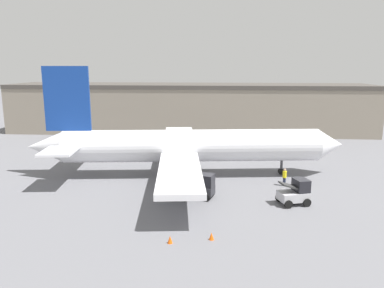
{
  "coord_description": "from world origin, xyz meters",
  "views": [
    {
      "loc": [
        3.26,
        -40.78,
        12.18
      ],
      "look_at": [
        0.0,
        0.0,
        3.65
      ],
      "focal_mm": 35.0,
      "sensor_mm": 36.0,
      "label": 1
    }
  ],
  "objects_px": {
    "belt_loader_truck": "(295,193)",
    "safety_cone_near": "(211,236)",
    "airplane": "(183,146)",
    "baggage_tug": "(202,187)",
    "safety_cone_far": "(170,240)",
    "ground_crew_worker": "(285,177)"
  },
  "relations": [
    {
      "from": "airplane",
      "to": "safety_cone_near",
      "type": "bearing_deg",
      "value": -83.65
    },
    {
      "from": "airplane",
      "to": "belt_loader_truck",
      "type": "bearing_deg",
      "value": -43.08
    },
    {
      "from": "ground_crew_worker",
      "to": "safety_cone_far",
      "type": "xyz_separation_m",
      "value": [
        -10.06,
        -13.73,
        -0.71
      ]
    },
    {
      "from": "baggage_tug",
      "to": "belt_loader_truck",
      "type": "xyz_separation_m",
      "value": [
        8.46,
        -0.94,
        0.02
      ]
    },
    {
      "from": "airplane",
      "to": "ground_crew_worker",
      "type": "bearing_deg",
      "value": -21.46
    },
    {
      "from": "airplane",
      "to": "safety_cone_far",
      "type": "relative_size",
      "value": 64.3
    },
    {
      "from": "airplane",
      "to": "baggage_tug",
      "type": "bearing_deg",
      "value": -77.37
    },
    {
      "from": "belt_loader_truck",
      "to": "safety_cone_far",
      "type": "distance_m",
      "value": 13.3
    },
    {
      "from": "belt_loader_truck",
      "to": "safety_cone_near",
      "type": "relative_size",
      "value": 5.48
    },
    {
      "from": "safety_cone_far",
      "to": "ground_crew_worker",
      "type": "bearing_deg",
      "value": 53.78
    },
    {
      "from": "ground_crew_worker",
      "to": "baggage_tug",
      "type": "bearing_deg",
      "value": 62.73
    },
    {
      "from": "ground_crew_worker",
      "to": "belt_loader_truck",
      "type": "height_order",
      "value": "belt_loader_truck"
    },
    {
      "from": "airplane",
      "to": "safety_cone_far",
      "type": "xyz_separation_m",
      "value": [
        0.79,
        -16.59,
        -3.18
      ]
    },
    {
      "from": "belt_loader_truck",
      "to": "baggage_tug",
      "type": "bearing_deg",
      "value": 156.07
    },
    {
      "from": "safety_cone_far",
      "to": "airplane",
      "type": "bearing_deg",
      "value": 92.72
    },
    {
      "from": "belt_loader_truck",
      "to": "safety_cone_near",
      "type": "height_order",
      "value": "belt_loader_truck"
    },
    {
      "from": "ground_crew_worker",
      "to": "baggage_tug",
      "type": "height_order",
      "value": "baggage_tug"
    },
    {
      "from": "baggage_tug",
      "to": "belt_loader_truck",
      "type": "bearing_deg",
      "value": 9.41
    },
    {
      "from": "belt_loader_truck",
      "to": "safety_cone_far",
      "type": "bearing_deg",
      "value": -157.75
    },
    {
      "from": "airplane",
      "to": "belt_loader_truck",
      "type": "relative_size",
      "value": 11.73
    },
    {
      "from": "airplane",
      "to": "safety_cone_near",
      "type": "height_order",
      "value": "airplane"
    },
    {
      "from": "ground_crew_worker",
      "to": "safety_cone_near",
      "type": "distance_m",
      "value": 14.84
    }
  ]
}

